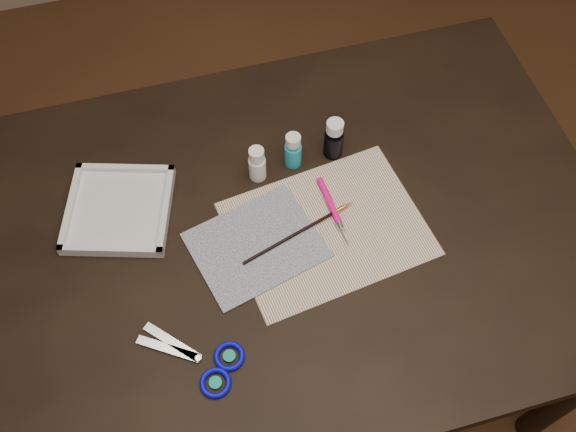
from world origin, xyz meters
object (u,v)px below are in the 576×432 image
object	(u,v)px
paint_bottle_white	(257,164)
palette_tray	(119,209)
canvas	(256,245)
paper	(327,228)
paint_bottle_cyan	(293,150)
paint_bottle_navy	(334,138)
scissors	(187,358)

from	to	relation	value
paint_bottle_white	palette_tray	bearing A→B (deg)	-177.59
canvas	palette_tray	size ratio (longest dim) A/B	1.18
paper	palette_tray	distance (m)	0.42
paint_bottle_cyan	palette_tray	world-z (taller)	paint_bottle_cyan
paint_bottle_cyan	paint_bottle_navy	size ratio (longest dim) A/B	0.88
canvas	palette_tray	xyz separation A→B (m)	(-0.25, 0.15, 0.01)
paint_bottle_white	paint_bottle_navy	xyz separation A→B (m)	(0.17, 0.02, 0.01)
paper	paint_bottle_white	xyz separation A→B (m)	(-0.10, 0.16, 0.04)
canvas	paper	bearing A→B (deg)	0.04
paint_bottle_cyan	palette_tray	distance (m)	0.37
paint_bottle_cyan	scissors	xyz separation A→B (m)	(-0.30, -0.36, -0.04)
paint_bottle_navy	scissors	xyz separation A→B (m)	(-0.39, -0.37, -0.04)
paint_bottle_navy	palette_tray	bearing A→B (deg)	-176.56
paint_bottle_cyan	palette_tray	size ratio (longest dim) A/B	0.43
paint_bottle_navy	scissors	distance (m)	0.54
paint_bottle_white	paint_bottle_navy	distance (m)	0.17
paint_bottle_cyan	scissors	bearing A→B (deg)	-129.32
canvas	paint_bottle_navy	world-z (taller)	paint_bottle_navy
paint_bottle_white	paint_bottle_navy	bearing A→B (deg)	5.20
canvas	paint_bottle_navy	distance (m)	0.28
canvas	palette_tray	bearing A→B (deg)	148.96
paint_bottle_white	palette_tray	distance (m)	0.29
paper	canvas	bearing A→B (deg)	-179.96
canvas	scissors	distance (m)	0.26
paint_bottle_white	scissors	xyz separation A→B (m)	(-0.22, -0.35, -0.04)
canvas	paint_bottle_white	size ratio (longest dim) A/B	2.76
paint_bottle_cyan	scissors	distance (m)	0.47
paper	paint_bottle_cyan	distance (m)	0.18
canvas	paint_bottle_white	world-z (taller)	paint_bottle_white
paper	canvas	size ratio (longest dim) A/B	1.56
paper	paint_bottle_white	distance (m)	0.20
paint_bottle_cyan	paint_bottle_navy	world-z (taller)	paint_bottle_navy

